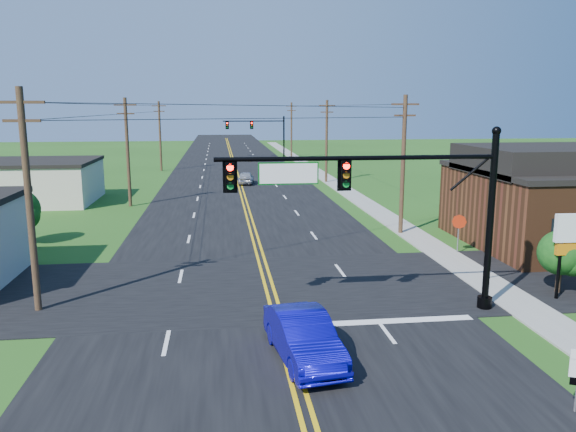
{
  "coord_description": "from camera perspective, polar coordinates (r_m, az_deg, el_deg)",
  "views": [
    {
      "loc": [
        -2.01,
        -12.97,
        8.2
      ],
      "look_at": [
        0.83,
        10.0,
        3.71
      ],
      "focal_mm": 35.0,
      "sensor_mm": 36.0,
      "label": 1
    }
  ],
  "objects": [
    {
      "name": "ground",
      "position": [
        15.48,
        1.61,
        -21.04
      ],
      "size": [
        260.0,
        260.0,
        0.0
      ],
      "primitive_type": "plane",
      "color": "#224B15",
      "rests_on": "ground"
    },
    {
      "name": "road_main",
      "position": [
        63.53,
        -5.19,
        3.53
      ],
      "size": [
        16.0,
        220.0,
        0.04
      ],
      "primitive_type": "cube",
      "color": "black",
      "rests_on": "ground"
    },
    {
      "name": "road_cross",
      "position": [
        26.35,
        -2.34,
        -7.12
      ],
      "size": [
        70.0,
        10.0,
        0.04
      ],
      "primitive_type": "cube",
      "color": "black",
      "rests_on": "ground"
    },
    {
      "name": "sidewalk",
      "position": [
        55.03,
        6.17,
        2.38
      ],
      "size": [
        2.0,
        160.0,
        0.08
      ],
      "primitive_type": "cube",
      "color": "gray",
      "rests_on": "ground"
    },
    {
      "name": "signal_mast_main",
      "position": [
        22.18,
        9.68,
        1.86
      ],
      "size": [
        11.3,
        0.6,
        7.48
      ],
      "color": "black",
      "rests_on": "ground"
    },
    {
      "name": "signal_mast_far",
      "position": [
        93.26,
        -3.12,
        8.71
      ],
      "size": [
        10.98,
        0.6,
        7.48
      ],
      "color": "black",
      "rests_on": "ground"
    },
    {
      "name": "cream_bldg_far",
      "position": [
        54.1,
        -25.34,
        3.18
      ],
      "size": [
        12.2,
        9.2,
        3.7
      ],
      "color": "beige",
      "rests_on": "ground"
    },
    {
      "name": "utility_pole_left_a",
      "position": [
        24.41,
        -24.85,
        1.75
      ],
      "size": [
        1.8,
        0.28,
        9.0
      ],
      "color": "#3C241B",
      "rests_on": "ground"
    },
    {
      "name": "utility_pole_left_b",
      "position": [
        48.67,
        -15.99,
        6.45
      ],
      "size": [
        1.8,
        0.28,
        9.0
      ],
      "color": "#3C241B",
      "rests_on": "ground"
    },
    {
      "name": "utility_pole_left_c",
      "position": [
        75.42,
        -12.87,
        8.06
      ],
      "size": [
        1.8,
        0.28,
        9.0
      ],
      "color": "#3C241B",
      "rests_on": "ground"
    },
    {
      "name": "utility_pole_right_a",
      "position": [
        37.07,
        11.61,
        5.36
      ],
      "size": [
        1.8,
        0.28,
        9.0
      ],
      "color": "#3C241B",
      "rests_on": "ground"
    },
    {
      "name": "utility_pole_right_b",
      "position": [
        62.2,
        3.94,
        7.74
      ],
      "size": [
        1.8,
        0.28,
        9.0
      ],
      "color": "#3C241B",
      "rests_on": "ground"
    },
    {
      "name": "utility_pole_right_c",
      "position": [
        91.8,
        0.35,
        8.8
      ],
      "size": [
        1.8,
        0.28,
        9.0
      ],
      "color": "#3C241B",
      "rests_on": "ground"
    },
    {
      "name": "tree_right_back",
      "position": [
        43.29,
        17.63,
        3.02
      ],
      "size": [
        3.0,
        3.0,
        4.1
      ],
      "color": "#3C241B",
      "rests_on": "ground"
    },
    {
      "name": "shrub_corner",
      "position": [
        27.76,
        25.98,
        -3.39
      ],
      "size": [
        2.0,
        2.0,
        2.86
      ],
      "color": "#3C241B",
      "rests_on": "ground"
    },
    {
      "name": "tree_left",
      "position": [
        37.46,
        -25.61,
        0.61
      ],
      "size": [
        2.4,
        2.4,
        3.37
      ],
      "color": "#3C241B",
      "rests_on": "ground"
    },
    {
      "name": "blue_car",
      "position": [
        18.8,
        1.6,
        -12.26
      ],
      "size": [
        2.32,
        4.96,
        1.57
      ],
      "primitive_type": "imported",
      "rotation": [
        0.0,
        0.0,
        0.14
      ],
      "color": "#0A07A0",
      "rests_on": "ground"
    },
    {
      "name": "distant_car",
      "position": [
        61.17,
        -4.29,
        3.88
      ],
      "size": [
        2.01,
        4.11,
        1.35
      ],
      "primitive_type": "imported",
      "rotation": [
        0.0,
        0.0,
        3.03
      ],
      "color": "#ACABB0",
      "rests_on": "ground"
    },
    {
      "name": "stop_sign",
      "position": [
        33.18,
        16.97,
        -0.94
      ],
      "size": [
        0.76,
        0.34,
        2.26
      ],
      "rotation": [
        0.0,
        0.0,
        -0.39
      ],
      "color": "slate",
      "rests_on": "ground"
    },
    {
      "name": "pylon_sign",
      "position": [
        26.94,
        27.14,
        -1.93
      ],
      "size": [
        1.84,
        0.3,
        3.77
      ],
      "rotation": [
        0.0,
        0.0,
        -0.03
      ],
      "color": "black",
      "rests_on": "ground"
    }
  ]
}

